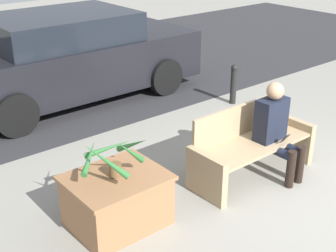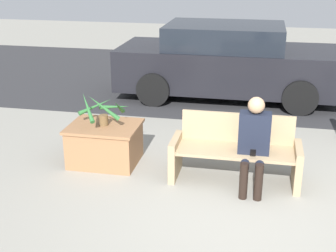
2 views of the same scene
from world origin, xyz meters
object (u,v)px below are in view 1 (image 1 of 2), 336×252
at_px(bollard_post, 234,83).
at_px(person_seated, 276,126).
at_px(potted_plant, 114,155).
at_px(parked_car, 68,57).
at_px(planter_box, 117,199).
at_px(bench, 250,145).

bearing_deg(bollard_post, person_seated, -124.84).
relative_size(potted_plant, bollard_post, 1.05).
height_order(person_seated, parked_car, parked_car).
height_order(person_seated, bollard_post, person_seated).
height_order(parked_car, bollard_post, parked_car).
relative_size(parked_car, bollard_post, 6.48).
relative_size(person_seated, potted_plant, 1.63).
bearing_deg(parked_car, planter_box, -111.58).
bearing_deg(potted_plant, person_seated, -9.97).
bearing_deg(bollard_post, bench, -131.86).
xyz_separation_m(parked_car, bollard_post, (2.03, -1.98, -0.38)).
bearing_deg(planter_box, bench, -4.75).
xyz_separation_m(bench, bollard_post, (1.61, 1.80, -0.03)).
bearing_deg(person_seated, planter_box, 170.59).
distance_m(planter_box, bollard_post, 3.83).
height_order(potted_plant, parked_car, parked_car).
xyz_separation_m(person_seated, potted_plant, (-2.07, 0.36, 0.15)).
xyz_separation_m(bench, potted_plant, (-1.85, 0.17, 0.40)).
bearing_deg(person_seated, bench, 140.08).
height_order(bench, person_seated, person_seated).
relative_size(bench, potted_plant, 2.31).
xyz_separation_m(bench, planter_box, (-1.85, 0.15, -0.09)).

